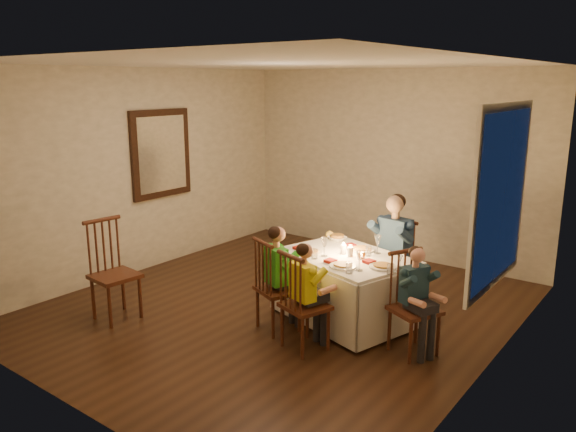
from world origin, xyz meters
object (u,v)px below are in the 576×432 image
Objects in this scene: dining_table at (346,274)px; adult at (391,304)px; serving_bowl at (337,239)px; chair_near_right at (305,348)px; chair_extra at (118,318)px; child_yellow at (305,348)px; child_teal at (412,353)px; chair_adult at (391,304)px; chair_end at (412,353)px; child_green at (278,329)px; chair_near_left at (278,329)px.

adult is (0.19, 0.66, -0.50)m from dining_table.
chair_near_right is at bearing -70.94° from serving_bowl.
dining_table reaches higher than chair_extra.
child_yellow is 0.99m from child_teal.
adult is at bearing 0.00° from chair_adult.
child_yellow reaches higher than chair_end.
child_green is 1.34m from child_teal.
chair_adult and chair_near_right have the same top height.
dining_table is 1.64× the size of chair_near_right.
child_green reaches higher than chair_end.
chair_end is at bearing -1.50° from dining_table.
chair_near_left is 1.41m from adult.
adult is at bearing 62.12° from chair_end.
chair_end is (0.70, -0.94, 0.00)m from chair_adult.
adult is at bearing 62.12° from child_teal.
child_teal is at bearing -1.50° from dining_table.
adult is at bearing -93.14° from child_green.
chair_near_left is 0.49m from child_yellow.
child_green reaches higher than chair_adult.
chair_adult is 1.00× the size of chair_near_right.
child_green is at bearing -4.09° from chair_near_right.
serving_bowl is (-0.42, 1.20, 0.72)m from chair_near_right.
adult is at bearing -39.47° from chair_extra.
chair_end is (0.89, -0.28, -0.50)m from dining_table.
chair_adult is 1.00× the size of chair_near_left.
chair_near_right is at bearing -179.47° from child_green.
serving_bowl is at bearing -146.01° from adult.
child_teal is at bearing -143.32° from chair_near_left.
chair_near_right is at bearing -179.47° from chair_near_left.
child_teal is at bearing 0.00° from chair_end.
dining_table is at bearing 98.26° from chair_end.
child_teal is at bearing -131.01° from child_yellow.
chair_near_right is at bearing 147.15° from child_teal.
chair_adult and chair_end have the same top height.
chair_extra reaches higher than chair_near_right.
dining_table is 1.45× the size of child_green.
serving_bowl is (-0.37, 0.41, 0.22)m from dining_table.
dining_table reaches higher than chair_near_left.
chair_extra is 0.85× the size of adult.
chair_near_left is 1.34m from chair_end.
child_yellow is (0.45, -0.18, 0.00)m from chair_near_left.
chair_extra is 3.03m from child_teal.
serving_bowl is at bearing 87.04° from child_teal.
dining_table reaches higher than adult.
child_green is 1.06× the size of child_teal.
chair_adult is 1.41m from chair_near_left.
dining_table is 2.44m from chair_extra.
chair_near_right is 0.93× the size of child_yellow.
chair_adult is 1.41m from child_green.
chair_near_right is at bearing -86.32° from adult.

